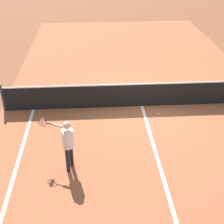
# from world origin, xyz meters

# --- Properties ---
(ground_plane) EXTENTS (60.00, 60.00, 0.00)m
(ground_plane) POSITION_xyz_m (0.00, 0.00, 0.00)
(ground_plane) COLOR brown
(court_surface_inbounds) EXTENTS (10.62, 24.40, 0.00)m
(court_surface_inbounds) POSITION_xyz_m (0.00, 0.00, 0.00)
(court_surface_inbounds) COLOR #9E5433
(court_surface_inbounds) RESTS_ON ground_plane
(line_center_service) EXTENTS (0.10, 6.40, 0.01)m
(line_center_service) POSITION_xyz_m (0.00, -3.20, 0.00)
(line_center_service) COLOR white
(line_center_service) RESTS_ON ground_plane
(net) EXTENTS (10.40, 0.09, 1.07)m
(net) POSITION_xyz_m (0.00, 0.00, 0.49)
(net) COLOR #33383D
(net) RESTS_ON ground_plane
(player_near) EXTENTS (1.02, 0.83, 1.56)m
(player_near) POSITION_xyz_m (-2.59, -3.40, 0.96)
(player_near) COLOR black
(player_near) RESTS_ON ground_plane
(tennis_ball_near_net) EXTENTS (0.07, 0.07, 0.07)m
(tennis_ball_near_net) POSITION_xyz_m (0.53, -0.68, 0.03)
(tennis_ball_near_net) COLOR #CCE033
(tennis_ball_near_net) RESTS_ON ground_plane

